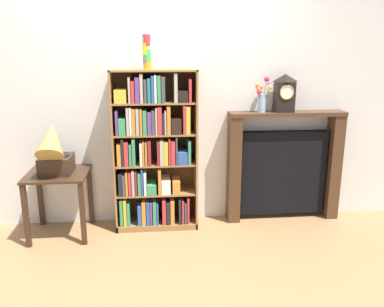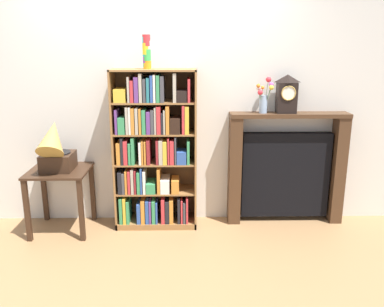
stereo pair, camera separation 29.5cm
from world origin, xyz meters
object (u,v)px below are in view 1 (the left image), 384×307
(bookshelf, at_px, (153,154))
(cup_stack, at_px, (147,52))
(flower_vase, at_px, (262,97))
(fireplace_mantel, at_px, (283,167))
(mantel_clock, at_px, (284,93))
(side_table_left, at_px, (58,187))
(gramophone, at_px, (53,150))

(bookshelf, bearing_deg, cup_stack, 175.83)
(cup_stack, xyz_separation_m, flower_vase, (1.12, 0.06, -0.43))
(fireplace_mantel, distance_m, mantel_clock, 0.77)
(side_table_left, bearing_deg, flower_vase, 4.70)
(cup_stack, height_order, fireplace_mantel, cup_stack)
(cup_stack, bearing_deg, flower_vase, 2.98)
(fireplace_mantel, bearing_deg, gramophone, -173.70)
(side_table_left, distance_m, mantel_clock, 2.37)
(side_table_left, bearing_deg, cup_stack, 6.89)
(mantel_clock, bearing_deg, gramophone, -174.10)
(side_table_left, height_order, gramophone, gramophone)
(mantel_clock, xyz_separation_m, flower_vase, (-0.22, -0.00, -0.03))
(gramophone, height_order, flower_vase, flower_vase)
(cup_stack, distance_m, side_table_left, 1.52)
(side_table_left, relative_size, flower_vase, 1.80)
(bookshelf, xyz_separation_m, mantel_clock, (1.31, 0.06, 0.58))
(gramophone, xyz_separation_m, mantel_clock, (2.21, 0.23, 0.47))
(gramophone, distance_m, fireplace_mantel, 2.29)
(bookshelf, xyz_separation_m, cup_stack, (-0.03, 0.00, 0.97))
(bookshelf, bearing_deg, side_table_left, -173.53)
(fireplace_mantel, bearing_deg, cup_stack, -176.58)
(mantel_clock, relative_size, flower_vase, 1.07)
(cup_stack, height_order, mantel_clock, cup_stack)
(side_table_left, height_order, fireplace_mantel, fireplace_mantel)
(side_table_left, relative_size, gramophone, 1.14)
(mantel_clock, bearing_deg, flower_vase, -178.94)
(flower_vase, bearing_deg, fireplace_mantel, 5.27)
(bookshelf, bearing_deg, mantel_clock, 2.84)
(side_table_left, distance_m, fireplace_mantel, 2.26)
(side_table_left, relative_size, mantel_clock, 1.69)
(gramophone, bearing_deg, bookshelf, 10.23)
(fireplace_mantel, height_order, flower_vase, flower_vase)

